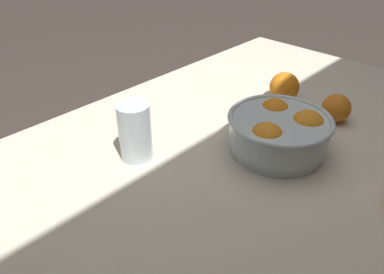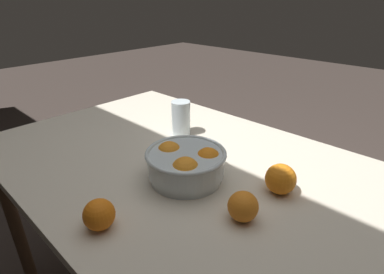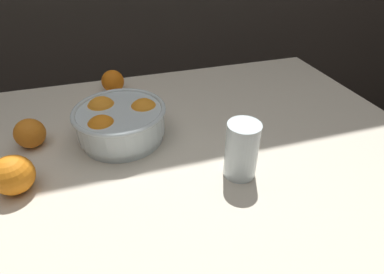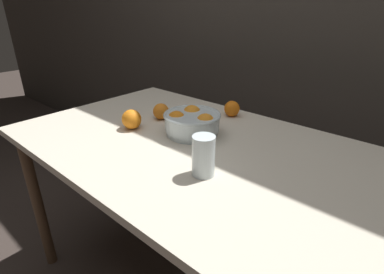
{
  "view_description": "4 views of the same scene",
  "coord_description": "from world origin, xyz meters",
  "px_view_note": "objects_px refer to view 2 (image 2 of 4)",
  "views": [
    {
      "loc": [
        0.6,
        0.41,
        1.27
      ],
      "look_at": [
        0.1,
        -0.06,
        0.83
      ],
      "focal_mm": 35.0,
      "sensor_mm": 36.0,
      "label": 1
    },
    {
      "loc": [
        -0.57,
        0.59,
        1.26
      ],
      "look_at": [
        0.03,
        -0.05,
        0.85
      ],
      "focal_mm": 28.0,
      "sensor_mm": 36.0,
      "label": 2
    },
    {
      "loc": [
        -0.06,
        -0.6,
        1.24
      ],
      "look_at": [
        0.11,
        -0.05,
        0.83
      ],
      "focal_mm": 28.0,
      "sensor_mm": 36.0,
      "label": 3
    },
    {
      "loc": [
        0.7,
        -0.78,
        1.28
      ],
      "look_at": [
        0.08,
        -0.08,
        0.85
      ],
      "focal_mm": 28.0,
      "sensor_mm": 36.0,
      "label": 4
    }
  ],
  "objects_px": {
    "orange_loose_aside": "(99,214)",
    "juice_glass": "(181,120)",
    "orange_loose_front": "(243,206)",
    "orange_loose_near_bowl": "(281,179)",
    "fruit_bowl": "(186,164)"
  },
  "relations": [
    {
      "from": "orange_loose_aside",
      "to": "juice_glass",
      "type": "bearing_deg",
      "value": -64.69
    },
    {
      "from": "juice_glass",
      "to": "orange_loose_front",
      "type": "relative_size",
      "value": 1.77
    },
    {
      "from": "juice_glass",
      "to": "orange_loose_near_bowl",
      "type": "bearing_deg",
      "value": 169.43
    },
    {
      "from": "juice_glass",
      "to": "orange_loose_near_bowl",
      "type": "relative_size",
      "value": 1.57
    },
    {
      "from": "orange_loose_near_bowl",
      "to": "orange_loose_aside",
      "type": "distance_m",
      "value": 0.47
    },
    {
      "from": "fruit_bowl",
      "to": "orange_loose_front",
      "type": "relative_size",
      "value": 3.14
    },
    {
      "from": "fruit_bowl",
      "to": "juice_glass",
      "type": "xyz_separation_m",
      "value": [
        0.24,
        -0.21,
        0.01
      ]
    },
    {
      "from": "orange_loose_near_bowl",
      "to": "orange_loose_front",
      "type": "height_order",
      "value": "orange_loose_near_bowl"
    },
    {
      "from": "orange_loose_front",
      "to": "orange_loose_near_bowl",
      "type": "bearing_deg",
      "value": -93.71
    },
    {
      "from": "fruit_bowl",
      "to": "juice_glass",
      "type": "height_order",
      "value": "juice_glass"
    },
    {
      "from": "orange_loose_near_bowl",
      "to": "orange_loose_front",
      "type": "xyz_separation_m",
      "value": [
        0.01,
        0.16,
        -0.0
      ]
    },
    {
      "from": "juice_glass",
      "to": "orange_loose_front",
      "type": "bearing_deg",
      "value": 151.54
    },
    {
      "from": "fruit_bowl",
      "to": "juice_glass",
      "type": "bearing_deg",
      "value": -42.12
    },
    {
      "from": "juice_glass",
      "to": "orange_loose_aside",
      "type": "distance_m",
      "value": 0.55
    },
    {
      "from": "juice_glass",
      "to": "orange_loose_front",
      "type": "distance_m",
      "value": 0.52
    }
  ]
}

